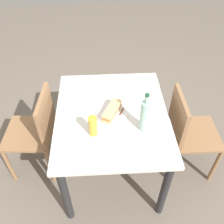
# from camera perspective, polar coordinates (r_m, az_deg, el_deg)

# --- Properties ---
(ground_plane) EXTENTS (8.00, 8.00, 0.00)m
(ground_plane) POSITION_cam_1_polar(r_m,az_deg,el_deg) (2.48, 0.00, -12.40)
(ground_plane) COLOR #6B6056
(dining_table) EXTENTS (1.02, 0.86, 0.73)m
(dining_table) POSITION_cam_1_polar(r_m,az_deg,el_deg) (2.00, 0.00, -2.78)
(dining_table) COLOR silver
(dining_table) RESTS_ON ground
(chair_far) EXTENTS (0.40, 0.40, 0.86)m
(chair_far) POSITION_cam_1_polar(r_m,az_deg,el_deg) (2.20, 16.53, -4.12)
(chair_far) COLOR #936B47
(chair_far) RESTS_ON ground
(chair_near) EXTENTS (0.43, 0.43, 0.86)m
(chair_near) POSITION_cam_1_polar(r_m,az_deg,el_deg) (2.21, -16.60, -3.94)
(chair_near) COLOR #936B47
(chair_near) RESTS_ON ground
(plate_near) EXTENTS (0.24, 0.24, 0.01)m
(plate_near) POSITION_cam_1_polar(r_m,az_deg,el_deg) (1.90, 0.10, -0.61)
(plate_near) COLOR white
(plate_near) RESTS_ON dining_table
(baguette_sandwich_near) EXTENTS (0.23, 0.16, 0.07)m
(baguette_sandwich_near) POSITION_cam_1_polar(r_m,az_deg,el_deg) (1.87, 0.10, 0.29)
(baguette_sandwich_near) COLOR #DBB77A
(baguette_sandwich_near) RESTS_ON plate_near
(knife_near) EXTENTS (0.17, 0.09, 0.01)m
(knife_near) POSITION_cam_1_polar(r_m,az_deg,el_deg) (1.88, 1.75, -0.62)
(knife_near) COLOR silver
(knife_near) RESTS_ON plate_near
(water_bottle) EXTENTS (0.07, 0.07, 0.32)m
(water_bottle) POSITION_cam_1_polar(r_m,az_deg,el_deg) (1.73, 7.43, -0.78)
(water_bottle) COLOR #99C6B7
(water_bottle) RESTS_ON dining_table
(beer_glass) EXTENTS (0.06, 0.06, 0.16)m
(beer_glass) POSITION_cam_1_polar(r_m,az_deg,el_deg) (1.73, -4.40, -3.17)
(beer_glass) COLOR gold
(beer_glass) RESTS_ON dining_table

